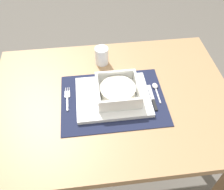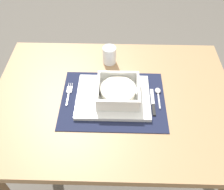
{
  "view_description": "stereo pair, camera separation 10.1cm",
  "coord_description": "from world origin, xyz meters",
  "px_view_note": "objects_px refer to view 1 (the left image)",
  "views": [
    {
      "loc": [
        -0.09,
        -0.69,
        1.5
      ],
      "look_at": [
        -0.0,
        -0.02,
        0.75
      ],
      "focal_mm": 40.66,
      "sensor_mm": 36.0,
      "label": 1
    },
    {
      "loc": [
        0.01,
        -0.7,
        1.5
      ],
      "look_at": [
        -0.0,
        -0.02,
        0.75
      ],
      "focal_mm": 40.66,
      "sensor_mm": 36.0,
      "label": 2
    }
  ],
  "objects_px": {
    "porridge_bowl": "(118,91)",
    "drinking_glass": "(102,56)",
    "fork": "(67,97)",
    "dining_table": "(113,112)",
    "butter_knife": "(153,99)",
    "bread_knife": "(146,97)",
    "spoon": "(156,88)"
  },
  "relations": [
    {
      "from": "dining_table",
      "to": "drinking_glass",
      "type": "distance_m",
      "value": 0.26
    },
    {
      "from": "fork",
      "to": "butter_knife",
      "type": "height_order",
      "value": "butter_knife"
    },
    {
      "from": "spoon",
      "to": "bread_knife",
      "type": "height_order",
      "value": "spoon"
    },
    {
      "from": "fork",
      "to": "butter_knife",
      "type": "relative_size",
      "value": 0.88
    },
    {
      "from": "bread_knife",
      "to": "drinking_glass",
      "type": "relative_size",
      "value": 1.65
    },
    {
      "from": "butter_knife",
      "to": "bread_knife",
      "type": "height_order",
      "value": "same"
    },
    {
      "from": "bread_knife",
      "to": "butter_knife",
      "type": "bearing_deg",
      "value": -33.11
    },
    {
      "from": "butter_knife",
      "to": "dining_table",
      "type": "bearing_deg",
      "value": 171.05
    },
    {
      "from": "fork",
      "to": "drinking_glass",
      "type": "height_order",
      "value": "drinking_glass"
    },
    {
      "from": "butter_knife",
      "to": "bread_knife",
      "type": "distance_m",
      "value": 0.03
    },
    {
      "from": "spoon",
      "to": "fork",
      "type": "bearing_deg",
      "value": 177.59
    },
    {
      "from": "drinking_glass",
      "to": "dining_table",
      "type": "bearing_deg",
      "value": -84.09
    },
    {
      "from": "dining_table",
      "to": "butter_knife",
      "type": "xyz_separation_m",
      "value": [
        0.16,
        -0.03,
        0.11
      ]
    },
    {
      "from": "fork",
      "to": "spoon",
      "type": "relative_size",
      "value": 1.14
    },
    {
      "from": "spoon",
      "to": "bread_knife",
      "type": "xyz_separation_m",
      "value": [
        -0.05,
        -0.04,
        -0.0
      ]
    },
    {
      "from": "spoon",
      "to": "drinking_glass",
      "type": "height_order",
      "value": "drinking_glass"
    },
    {
      "from": "porridge_bowl",
      "to": "fork",
      "type": "xyz_separation_m",
      "value": [
        -0.2,
        0.03,
        -0.04
      ]
    },
    {
      "from": "dining_table",
      "to": "butter_knife",
      "type": "bearing_deg",
      "value": -12.24
    },
    {
      "from": "porridge_bowl",
      "to": "drinking_glass",
      "type": "xyz_separation_m",
      "value": [
        -0.04,
        0.23,
        -0.01
      ]
    },
    {
      "from": "fork",
      "to": "drinking_glass",
      "type": "distance_m",
      "value": 0.26
    },
    {
      "from": "spoon",
      "to": "butter_knife",
      "type": "xyz_separation_m",
      "value": [
        -0.03,
        -0.06,
        -0.0
      ]
    },
    {
      "from": "fork",
      "to": "drinking_glass",
      "type": "bearing_deg",
      "value": 51.21
    },
    {
      "from": "bread_knife",
      "to": "spoon",
      "type": "bearing_deg",
      "value": 35.7
    },
    {
      "from": "spoon",
      "to": "drinking_glass",
      "type": "xyz_separation_m",
      "value": [
        -0.21,
        0.2,
        0.03
      ]
    },
    {
      "from": "dining_table",
      "to": "drinking_glass",
      "type": "relative_size",
      "value": 12.26
    },
    {
      "from": "porridge_bowl",
      "to": "butter_knife",
      "type": "xyz_separation_m",
      "value": [
        0.14,
        -0.03,
        -0.04
      ]
    },
    {
      "from": "butter_knife",
      "to": "drinking_glass",
      "type": "xyz_separation_m",
      "value": [
        -0.18,
        0.26,
        0.03
      ]
    },
    {
      "from": "fork",
      "to": "bread_knife",
      "type": "distance_m",
      "value": 0.32
    },
    {
      "from": "porridge_bowl",
      "to": "spoon",
      "type": "xyz_separation_m",
      "value": [
        0.17,
        0.03,
        -0.03
      ]
    },
    {
      "from": "dining_table",
      "to": "fork",
      "type": "height_order",
      "value": "fork"
    },
    {
      "from": "dining_table",
      "to": "spoon",
      "type": "distance_m",
      "value": 0.22
    },
    {
      "from": "drinking_glass",
      "to": "bread_knife",
      "type": "bearing_deg",
      "value": -56.91
    }
  ]
}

